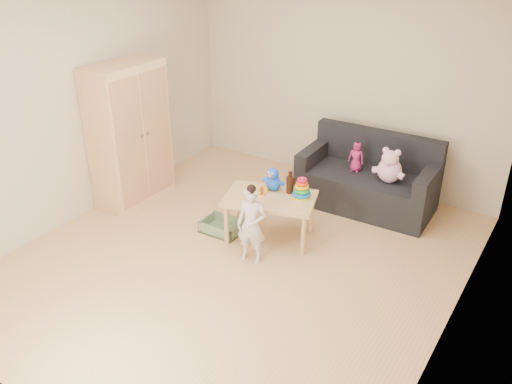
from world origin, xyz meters
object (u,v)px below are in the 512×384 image
Objects in this scene: wardrobe at (129,134)px; toddler at (252,226)px; play_table at (270,217)px; sofa at (366,190)px.

wardrobe is 1.96m from toddler.
toddler reaches higher than play_table.
toddler is (-0.50, -1.64, 0.18)m from sofa.
sofa is 1.32m from play_table.
wardrobe reaches higher than sofa.
sofa is at bearing 28.48° from wardrobe.
play_table is at bearing 86.06° from toddler.
toddler is (0.07, -0.45, 0.15)m from play_table.
sofa is 1.65× the size of play_table.
sofa is 1.93× the size of toddler.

